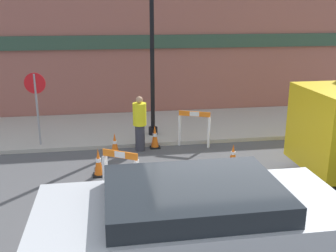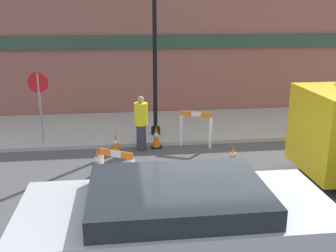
# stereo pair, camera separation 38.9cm
# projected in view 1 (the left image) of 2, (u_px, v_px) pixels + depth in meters

# --- Properties ---
(ground_plane) EXTENTS (60.00, 60.00, 0.00)m
(ground_plane) POSITION_uv_depth(u_px,v_px,m) (212.00, 222.00, 7.62)
(ground_plane) COLOR #4C4C4F
(sidewalk_slab) EXTENTS (18.00, 3.80, 0.12)m
(sidewalk_slab) POSITION_uv_depth(u_px,v_px,m) (164.00, 126.00, 13.66)
(sidewalk_slab) COLOR #ADA89E
(sidewalk_slab) RESTS_ON ground_plane
(storefront_facade) EXTENTS (18.00, 0.22, 5.50)m
(storefront_facade) POSITION_uv_depth(u_px,v_px,m) (156.00, 43.00, 14.76)
(storefront_facade) COLOR #93564C
(storefront_facade) RESTS_ON ground_plane
(streetlamp_post) EXTENTS (0.44, 0.44, 6.02)m
(streetlamp_post) POSITION_uv_depth(u_px,v_px,m) (152.00, 10.00, 11.48)
(streetlamp_post) COLOR black
(streetlamp_post) RESTS_ON sidewalk_slab
(stop_sign) EXTENTS (0.60, 0.07, 2.13)m
(stop_sign) POSITION_uv_depth(u_px,v_px,m) (36.00, 97.00, 11.22)
(stop_sign) COLOR gray
(stop_sign) RESTS_ON sidewalk_slab
(barricade_0) EXTENTS (0.92, 0.50, 1.08)m
(barricade_0) POSITION_uv_depth(u_px,v_px,m) (194.00, 127.00, 11.66)
(barricade_0) COLOR white
(barricade_0) RESTS_ON ground_plane
(barricade_1) EXTENTS (0.76, 0.53, 1.15)m
(barricade_1) POSITION_uv_depth(u_px,v_px,m) (121.00, 175.00, 8.25)
(barricade_1) COLOR white
(barricade_1) RESTS_ON ground_plane
(traffic_cone_0) EXTENTS (0.30, 0.30, 0.45)m
(traffic_cone_0) POSITION_uv_depth(u_px,v_px,m) (261.00, 180.00, 8.95)
(traffic_cone_0) COLOR black
(traffic_cone_0) RESTS_ON ground_plane
(traffic_cone_1) EXTENTS (0.30, 0.30, 0.56)m
(traffic_cone_1) POSITION_uv_depth(u_px,v_px,m) (233.00, 155.00, 10.36)
(traffic_cone_1) COLOR black
(traffic_cone_1) RESTS_ON ground_plane
(traffic_cone_2) EXTENTS (0.30, 0.30, 0.70)m
(traffic_cone_2) POSITION_uv_depth(u_px,v_px,m) (155.00, 137.00, 11.60)
(traffic_cone_2) COLOR black
(traffic_cone_2) RESTS_ON ground_plane
(traffic_cone_3) EXTENTS (0.30, 0.30, 0.51)m
(traffic_cone_3) POSITION_uv_depth(u_px,v_px,m) (233.00, 201.00, 7.90)
(traffic_cone_3) COLOR black
(traffic_cone_3) RESTS_ON ground_plane
(traffic_cone_4) EXTENTS (0.30, 0.30, 0.71)m
(traffic_cone_4) POSITION_uv_depth(u_px,v_px,m) (98.00, 163.00, 9.64)
(traffic_cone_4) COLOR black
(traffic_cone_4) RESTS_ON ground_plane
(traffic_cone_5) EXTENTS (0.30, 0.30, 0.62)m
(traffic_cone_5) POSITION_uv_depth(u_px,v_px,m) (115.00, 144.00, 11.10)
(traffic_cone_5) COLOR black
(traffic_cone_5) RESTS_ON ground_plane
(person_worker) EXTENTS (0.51, 0.51, 1.61)m
(person_worker) POSITION_uv_depth(u_px,v_px,m) (140.00, 122.00, 11.25)
(person_worker) COLOR #33333D
(person_worker) RESTS_ON ground_plane
(parked_car_1) EXTENTS (4.13, 2.00, 1.79)m
(parked_car_1) POSITION_uv_depth(u_px,v_px,m) (192.00, 237.00, 5.29)
(parked_car_1) COLOR #B7BABF
(parked_car_1) RESTS_ON ground_plane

